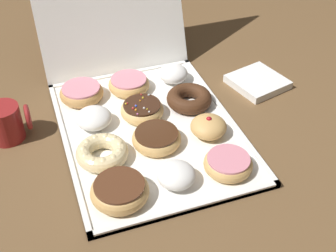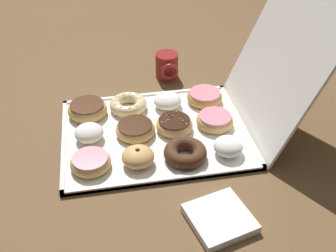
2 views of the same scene
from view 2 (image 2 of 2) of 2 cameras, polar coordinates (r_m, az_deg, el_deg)
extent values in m
plane|color=brown|center=(1.22, -1.86, -1.18)|extent=(3.00, 3.00, 0.00)
cube|color=white|center=(1.22, -1.87, -0.99)|extent=(0.42, 0.55, 0.01)
cube|color=white|center=(1.22, -14.34, -2.26)|extent=(0.42, 0.01, 0.01)
cube|color=white|center=(1.28, 10.04, 0.44)|extent=(0.42, 0.01, 0.01)
cube|color=white|center=(1.38, -3.17, 4.23)|extent=(0.01, 0.55, 0.01)
cube|color=white|center=(1.07, -0.18, -7.55)|extent=(0.01, 0.55, 0.01)
cube|color=white|center=(1.19, 16.11, 10.22)|extent=(0.42, 0.20, 0.49)
torus|color=tan|center=(1.30, -11.19, 2.26)|extent=(0.12, 0.12, 0.04)
cylinder|color=#59331E|center=(1.29, -11.28, 2.93)|extent=(0.10, 0.10, 0.01)
ellipsoid|color=white|center=(1.20, -10.98, -0.81)|extent=(0.08, 0.08, 0.05)
torus|color=tan|center=(1.11, -10.76, -5.05)|extent=(0.11, 0.11, 0.03)
cylinder|color=pink|center=(1.10, -10.85, -4.46)|extent=(0.09, 0.09, 0.01)
torus|color=beige|center=(1.31, -5.59, 3.01)|extent=(0.12, 0.12, 0.04)
sphere|color=beige|center=(1.27, -5.42, 2.35)|extent=(0.02, 0.02, 0.02)
sphere|color=beige|center=(1.28, -4.45, 2.62)|extent=(0.02, 0.02, 0.02)
sphere|color=beige|center=(1.29, -3.87, 3.13)|extent=(0.02, 0.02, 0.02)
sphere|color=beige|center=(1.31, -3.85, 3.71)|extent=(0.02, 0.02, 0.02)
sphere|color=beige|center=(1.33, -4.38, 4.16)|extent=(0.02, 0.02, 0.02)
sphere|color=beige|center=(1.34, -5.29, 4.37)|extent=(0.02, 0.02, 0.02)
sphere|color=beige|center=(1.34, -6.29, 4.26)|extent=(0.02, 0.02, 0.02)
sphere|color=beige|center=(1.32, -7.09, 3.88)|extent=(0.02, 0.02, 0.02)
sphere|color=beige|center=(1.31, -7.44, 3.33)|extent=(0.02, 0.02, 0.02)
sphere|color=beige|center=(1.29, -7.21, 2.77)|extent=(0.02, 0.02, 0.02)
sphere|color=beige|center=(1.27, -6.46, 2.40)|extent=(0.02, 0.02, 0.02)
torus|color=tan|center=(1.20, -4.58, -0.57)|extent=(0.12, 0.12, 0.03)
cylinder|color=#472816|center=(1.19, -4.61, 0.03)|extent=(0.10, 0.10, 0.01)
ellipsoid|color=tan|center=(1.10, -4.22, -4.29)|extent=(0.09, 0.09, 0.05)
sphere|color=#B21923|center=(1.08, -4.27, -3.42)|extent=(0.01, 0.01, 0.01)
ellipsoid|color=white|center=(1.31, -0.07, 3.56)|extent=(0.09, 0.09, 0.05)
torus|color=#E5B770|center=(1.22, 0.88, 0.14)|extent=(0.11, 0.11, 0.03)
cylinder|color=#381E11|center=(1.21, 0.89, 0.76)|extent=(0.09, 0.09, 0.01)
sphere|color=orange|center=(1.22, -0.22, 1.40)|extent=(0.01, 0.01, 0.01)
sphere|color=red|center=(1.20, 2.84, 0.82)|extent=(0.00, 0.00, 0.00)
sphere|color=pink|center=(1.22, -1.02, 1.34)|extent=(0.00, 0.00, 0.00)
sphere|color=yellow|center=(1.24, 1.16, 2.00)|extent=(0.00, 0.00, 0.00)
sphere|color=orange|center=(1.21, 1.52, 1.08)|extent=(0.00, 0.00, 0.00)
sphere|color=white|center=(1.20, -0.04, 0.93)|extent=(0.01, 0.01, 0.01)
sphere|color=white|center=(1.19, -0.85, 0.51)|extent=(0.01, 0.01, 0.01)
sphere|color=pink|center=(1.22, 0.63, 1.35)|extent=(0.01, 0.01, 0.01)
sphere|color=blue|center=(1.22, 0.57, 1.34)|extent=(0.01, 0.01, 0.01)
sphere|color=red|center=(1.23, 1.21, 1.91)|extent=(0.00, 0.00, 0.00)
sphere|color=yellow|center=(1.19, -0.28, 0.61)|extent=(0.00, 0.00, 0.00)
sphere|color=red|center=(1.22, 0.13, 1.58)|extent=(0.01, 0.01, 0.01)
sphere|color=yellow|center=(1.20, 2.10, 0.74)|extent=(0.01, 0.01, 0.01)
sphere|color=white|center=(1.19, 2.63, 0.28)|extent=(0.01, 0.01, 0.01)
torus|color=#472816|center=(1.12, 2.43, -3.74)|extent=(0.12, 0.12, 0.04)
torus|color=tan|center=(1.34, 5.14, 4.04)|extent=(0.12, 0.12, 0.03)
cylinder|color=pink|center=(1.34, 5.17, 4.63)|extent=(0.10, 0.10, 0.01)
torus|color=tan|center=(1.25, 6.49, 0.89)|extent=(0.11, 0.11, 0.03)
cylinder|color=pink|center=(1.24, 6.55, 1.50)|extent=(0.10, 0.10, 0.01)
ellipsoid|color=white|center=(1.14, 8.42, -2.82)|extent=(0.08, 0.08, 0.05)
cylinder|color=maroon|center=(1.48, -0.17, 8.46)|extent=(0.08, 0.08, 0.09)
cylinder|color=black|center=(1.47, -0.17, 9.81)|extent=(0.07, 0.07, 0.01)
torus|color=maroon|center=(1.44, 0.22, 7.58)|extent=(0.01, 0.06, 0.06)
cube|color=white|center=(0.99, 7.25, -12.68)|extent=(0.17, 0.17, 0.02)
camera|label=1|loc=(1.37, -45.75, 25.57)|focal=47.75mm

